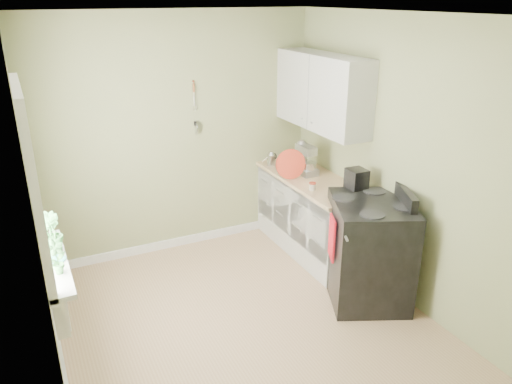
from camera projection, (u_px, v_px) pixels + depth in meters
name	position (u px, v px, depth m)	size (l,w,h in m)	color
floor	(247.00, 326.00, 4.59)	(3.20, 3.60, 0.02)	#A27E5A
ceiling	(245.00, 13.00, 3.58)	(3.20, 3.60, 0.02)	white
wall_back	(178.00, 136.00, 5.60)	(3.20, 0.02, 2.70)	#8F9565
wall_left	(34.00, 226.00, 3.43)	(0.02, 3.60, 2.70)	#8F9565
wall_right	(399.00, 162.00, 4.74)	(0.02, 3.60, 2.70)	#8F9565
base_cabinets	(312.00, 216.00, 5.79)	(0.60, 1.60, 0.87)	silver
countertop	(313.00, 179.00, 5.62)	(0.64, 1.60, 0.04)	tan
upper_cabinets	(322.00, 92.00, 5.40)	(0.35, 1.40, 0.80)	silver
window	(31.00, 184.00, 3.62)	(0.06, 1.14, 1.44)	white
window_sill	(55.00, 263.00, 3.90)	(0.18, 1.14, 0.04)	white
radiator	(58.00, 303.00, 3.96)	(0.12, 0.50, 0.35)	white
wall_utensils	(195.00, 116.00, 5.58)	(0.02, 0.14, 0.58)	tan
stove	(369.00, 250.00, 4.85)	(1.04, 1.06, 1.15)	black
stand_mixer	(306.00, 160.00, 5.69)	(0.19, 0.32, 0.37)	#B2B2B7
kettle	(271.00, 159.00, 5.99)	(0.17, 0.10, 0.17)	silver
coffee_maker	(356.00, 185.00, 5.00)	(0.18, 0.20, 0.31)	black
red_tray	(291.00, 164.00, 5.52)	(0.34, 0.34, 0.02)	#C33B27
jar	(312.00, 186.00, 5.25)	(0.07, 0.07, 0.08)	beige
plant_a	(57.00, 257.00, 3.66)	(0.14, 0.10, 0.27)	#30662F
plant_b	(51.00, 233.00, 3.95)	(0.19, 0.15, 0.34)	#30662F
plant_c	(52.00, 236.00, 3.98)	(0.15, 0.15, 0.27)	#30662F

